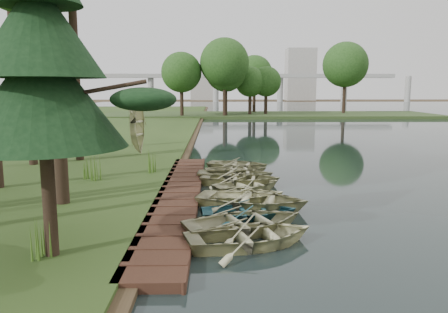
{
  "coord_description": "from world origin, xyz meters",
  "views": [
    {
      "loc": [
        -0.18,
        -16.54,
        4.3
      ],
      "look_at": [
        0.19,
        1.75,
        1.42
      ],
      "focal_mm": 35.0,
      "sensor_mm": 36.0,
      "label": 1
    }
  ],
  "objects_px": {
    "boardwalk": "(179,196)",
    "rowboat_0": "(251,232)",
    "stored_rowboat": "(139,148)",
    "pine_tree": "(40,58)",
    "rowboat_1": "(246,219)",
    "rowboat_2": "(249,209)"
  },
  "relations": [
    {
      "from": "boardwalk",
      "to": "rowboat_0",
      "type": "distance_m",
      "value": 5.71
    },
    {
      "from": "stored_rowboat",
      "to": "pine_tree",
      "type": "xyz_separation_m",
      "value": [
        0.67,
        -16.28,
        4.31
      ]
    },
    {
      "from": "rowboat_1",
      "to": "rowboat_2",
      "type": "height_order",
      "value": "rowboat_1"
    },
    {
      "from": "rowboat_0",
      "to": "stored_rowboat",
      "type": "height_order",
      "value": "stored_rowboat"
    },
    {
      "from": "rowboat_1",
      "to": "stored_rowboat",
      "type": "distance_m",
      "value": 15.0
    },
    {
      "from": "rowboat_2",
      "to": "pine_tree",
      "type": "height_order",
      "value": "pine_tree"
    },
    {
      "from": "pine_tree",
      "to": "boardwalk",
      "type": "bearing_deg",
      "value": 68.28
    },
    {
      "from": "rowboat_2",
      "to": "stored_rowboat",
      "type": "relative_size",
      "value": 0.9
    },
    {
      "from": "rowboat_1",
      "to": "rowboat_2",
      "type": "xyz_separation_m",
      "value": [
        0.21,
        1.28,
        -0.06
      ]
    },
    {
      "from": "rowboat_0",
      "to": "stored_rowboat",
      "type": "bearing_deg",
      "value": 4.54
    },
    {
      "from": "boardwalk",
      "to": "stored_rowboat",
      "type": "xyz_separation_m",
      "value": [
        -3.21,
        9.9,
        0.51
      ]
    },
    {
      "from": "rowboat_0",
      "to": "rowboat_2",
      "type": "bearing_deg",
      "value": -19.36
    },
    {
      "from": "boardwalk",
      "to": "pine_tree",
      "type": "height_order",
      "value": "pine_tree"
    },
    {
      "from": "rowboat_1",
      "to": "pine_tree",
      "type": "bearing_deg",
      "value": 94.28
    },
    {
      "from": "boardwalk",
      "to": "rowboat_1",
      "type": "xyz_separation_m",
      "value": [
        2.31,
        -4.04,
        0.29
      ]
    },
    {
      "from": "stored_rowboat",
      "to": "boardwalk",
      "type": "bearing_deg",
      "value": -153.07
    },
    {
      "from": "rowboat_2",
      "to": "pine_tree",
      "type": "xyz_separation_m",
      "value": [
        -5.06,
        -3.61,
        4.6
      ]
    },
    {
      "from": "rowboat_0",
      "to": "rowboat_2",
      "type": "xyz_separation_m",
      "value": [
        0.15,
        2.42,
        -0.04
      ]
    },
    {
      "from": "rowboat_0",
      "to": "pine_tree",
      "type": "relative_size",
      "value": 0.46
    },
    {
      "from": "rowboat_0",
      "to": "rowboat_1",
      "type": "xyz_separation_m",
      "value": [
        -0.06,
        1.14,
        0.02
      ]
    },
    {
      "from": "boardwalk",
      "to": "rowboat_1",
      "type": "distance_m",
      "value": 4.66
    },
    {
      "from": "stored_rowboat",
      "to": "pine_tree",
      "type": "bearing_deg",
      "value": -168.69
    }
  ]
}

